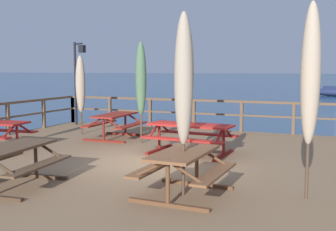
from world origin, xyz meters
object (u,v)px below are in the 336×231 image
object	(u,v)px
picnic_table_mid_centre	(183,164)
patio_umbrella_tall_mid_right	(183,91)
patio_umbrella_tall_back_left	(184,80)
picnic_table_back_left	(190,132)
patio_umbrella_tall_front	(188,73)
lamp_post_hooked	(78,70)
picnic_table_front_right	(115,121)
patio_umbrella_short_mid	(80,84)
patio_umbrella_tall_back_right	(311,75)
patio_umbrella_tall_mid_left	(141,79)
picnic_table_mid_right	(12,157)
sailboat_distant	(335,92)

from	to	relation	value
picnic_table_mid_centre	patio_umbrella_tall_mid_right	world-z (taller)	patio_umbrella_tall_mid_right
patio_umbrella_tall_back_left	patio_umbrella_tall_mid_right	size ratio (longest dim) A/B	1.17
picnic_table_back_left	patio_umbrella_tall_front	size ratio (longest dim) A/B	0.70
patio_umbrella_tall_front	lamp_post_hooked	distance (m)	6.80
picnic_table_front_right	patio_umbrella_short_mid	bearing A→B (deg)	167.57
patio_umbrella_tall_back_right	picnic_table_mid_centre	bearing A→B (deg)	-162.86
patio_umbrella_tall_mid_right	patio_umbrella_short_mid	world-z (taller)	patio_umbrella_tall_mid_right
patio_umbrella_tall_back_left	picnic_table_mid_centre	bearing A→B (deg)	-63.81
patio_umbrella_tall_front	patio_umbrella_tall_mid_right	size ratio (longest dim) A/B	1.22
patio_umbrella_short_mid	patio_umbrella_tall_back_left	bearing A→B (deg)	-42.97
patio_umbrella_tall_mid_right	patio_umbrella_short_mid	bearing A→B (deg)	146.73
picnic_table_back_left	patio_umbrella_tall_mid_left	world-z (taller)	patio_umbrella_tall_mid_left
picnic_table_back_left	patio_umbrella_tall_mid_left	distance (m)	2.43
patio_umbrella_tall_front	patio_umbrella_tall_back_left	world-z (taller)	patio_umbrella_tall_front
patio_umbrella_tall_mid_left	patio_umbrella_tall_back_left	distance (m)	5.23
picnic_table_mid_centre	patio_umbrella_tall_back_right	bearing A→B (deg)	17.14
patio_umbrella_short_mid	picnic_table_mid_right	bearing A→B (deg)	-67.40
picnic_table_mid_centre	picnic_table_front_right	xyz separation A→B (m)	(-4.05, 4.83, 0.00)
picnic_table_mid_right	patio_umbrella_tall_mid_left	world-z (taller)	patio_umbrella_tall_mid_left
picnic_table_mid_centre	lamp_post_hooked	world-z (taller)	lamp_post_hooked
picnic_table_mid_centre	patio_umbrella_tall_mid_left	bearing A→B (deg)	123.76
picnic_table_mid_right	picnic_table_back_left	size ratio (longest dim) A/B	0.85
patio_umbrella_tall_back_right	patio_umbrella_short_mid	distance (m)	8.77
patio_umbrella_tall_front	patio_umbrella_tall_mid_right	bearing A→B (deg)	-74.47
lamp_post_hooked	patio_umbrella_tall_mid_left	bearing A→B (deg)	-34.06
patio_umbrella_tall_front	patio_umbrella_short_mid	world-z (taller)	patio_umbrella_tall_front
patio_umbrella_tall_mid_right	lamp_post_hooked	distance (m)	7.96
picnic_table_mid_right	lamp_post_hooked	size ratio (longest dim) A/B	0.60
patio_umbrella_tall_back_left	sailboat_distant	xyz separation A→B (m)	(1.93, 44.02, -2.32)
sailboat_distant	lamp_post_hooked	bearing A→B (deg)	-103.43
picnic_table_mid_centre	picnic_table_front_right	size ratio (longest dim) A/B	0.94
picnic_table_mid_centre	picnic_table_front_right	distance (m)	6.31
picnic_table_mid_right	picnic_table_back_left	distance (m)	4.62
patio_umbrella_tall_back_right	lamp_post_hooked	size ratio (longest dim) A/B	1.02
patio_umbrella_tall_mid_left	picnic_table_mid_right	bearing A→B (deg)	-91.84
patio_umbrella_tall_back_right	patio_umbrella_tall_mid_left	bearing A→B (deg)	142.47
picnic_table_mid_right	patio_umbrella_tall_back_left	distance (m)	3.46
picnic_table_mid_right	patio_umbrella_short_mid	world-z (taller)	patio_umbrella_short_mid
patio_umbrella_tall_front	sailboat_distant	bearing A→B (deg)	85.67
picnic_table_back_left	patio_umbrella_tall_mid_right	bearing A→B (deg)	-77.54
lamp_post_hooked	picnic_table_mid_right	bearing A→B (deg)	-63.72
picnic_table_back_left	patio_umbrella_short_mid	size ratio (longest dim) A/B	0.86
picnic_table_mid_right	lamp_post_hooked	bearing A→B (deg)	116.28
picnic_table_back_left	picnic_table_front_right	world-z (taller)	same
picnic_table_mid_centre	patio_umbrella_tall_mid_left	world-z (taller)	patio_umbrella_tall_mid_left
picnic_table_front_right	patio_umbrella_tall_back_right	size ratio (longest dim) A/B	0.56
patio_umbrella_tall_mid_left	patio_umbrella_tall_back_right	distance (m)	6.17
picnic_table_mid_centre	patio_umbrella_short_mid	xyz separation A→B (m)	(-5.52, 5.15, 1.11)
picnic_table_mid_right	patio_umbrella_tall_mid_right	distance (m)	3.76
patio_umbrella_tall_mid_left	patio_umbrella_tall_mid_right	distance (m)	3.18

